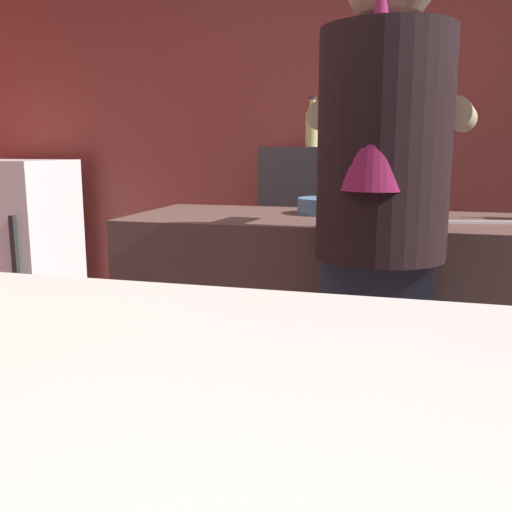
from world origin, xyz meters
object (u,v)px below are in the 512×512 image
(bottle_vinegar, at_px, (312,128))
(mixing_bowl, at_px, (326,206))
(mini_fridge, at_px, (17,250))
(bottle_hot_sauce, at_px, (394,128))
(bartender, at_px, (380,221))
(chefs_knife, at_px, (476,222))

(bottle_vinegar, bearing_deg, mixing_bowl, -77.15)
(mini_fridge, xyz_separation_m, bottle_vinegar, (1.80, 0.12, 0.72))
(bottle_hot_sauce, bearing_deg, bottle_vinegar, -175.84)
(mixing_bowl, relative_size, bottle_hot_sauce, 0.83)
(bartender, relative_size, mixing_bowl, 7.92)
(chefs_knife, relative_size, bottle_hot_sauce, 0.95)
(chefs_knife, bearing_deg, bottle_vinegar, 110.07)
(mini_fridge, bearing_deg, bottle_hot_sauce, 3.99)
(bottle_hot_sauce, height_order, bottle_vinegar, bottle_vinegar)
(bartender, bearing_deg, chefs_knife, -26.93)
(chefs_knife, bearing_deg, mini_fridge, 145.54)
(bartender, bearing_deg, bottle_vinegar, 23.91)
(chefs_knife, height_order, bottle_vinegar, bottle_vinegar)
(mini_fridge, bearing_deg, chefs_knife, -21.84)
(bartender, xyz_separation_m, mixing_bowl, (-0.22, 0.55, -0.02))
(mini_fridge, bearing_deg, bottle_vinegar, 3.95)
(mini_fridge, distance_m, mixing_bowl, 2.24)
(mini_fridge, xyz_separation_m, mixing_bowl, (2.02, -0.87, 0.40))
(bottle_hot_sauce, xyz_separation_m, bottle_vinegar, (-0.42, -0.03, 0.00))
(bartender, height_order, bottle_vinegar, bartender)
(mixing_bowl, height_order, bottle_hot_sauce, bottle_hot_sauce)
(chefs_knife, height_order, bottle_hot_sauce, bottle_hot_sauce)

